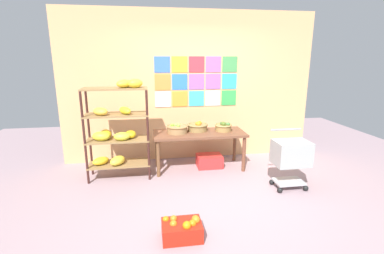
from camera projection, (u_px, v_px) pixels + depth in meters
name	position (u px, v px, depth m)	size (l,w,h in m)	color
ground	(209.00, 201.00, 3.80)	(9.47, 9.47, 0.00)	gray
back_wall_with_art	(190.00, 87.00, 5.16)	(4.68, 0.07, 2.73)	#E4A76E
banana_shelf_unit	(116.00, 128.00, 4.34)	(0.97, 0.44, 1.59)	#3B1D18
display_table	(199.00, 137.00, 4.80)	(1.57, 0.64, 0.65)	brown
fruit_basket_right	(223.00, 127.00, 4.86)	(0.30, 0.30, 0.17)	olive
fruit_basket_back_right	(198.00, 127.00, 4.88)	(0.36, 0.36, 0.17)	olive
fruit_basket_back_left	(177.00, 129.00, 4.74)	(0.37, 0.37, 0.16)	#9A764A
produce_crate_under_table	(209.00, 161.00, 4.98)	(0.44, 0.34, 0.21)	red
orange_crate_foreground	(182.00, 229.00, 3.00)	(0.43, 0.30, 0.24)	red
shopping_cart	(291.00, 155.00, 4.07)	(0.50, 0.42, 0.86)	black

